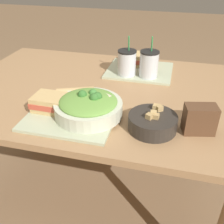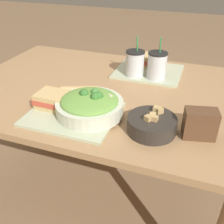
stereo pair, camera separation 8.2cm
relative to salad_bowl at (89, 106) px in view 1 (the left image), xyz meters
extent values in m
plane|color=#846647|center=(-0.06, 0.27, -0.76)|extent=(12.00, 12.00, 0.00)
cube|color=#A37A51|center=(-0.06, 0.27, -0.07)|extent=(1.40, 0.99, 0.03)
cylinder|color=#A37A51|center=(-0.70, 0.70, -0.42)|extent=(0.06, 0.06, 0.67)
cylinder|color=#A37A51|center=(0.58, 0.70, -0.42)|extent=(0.06, 0.06, 0.67)
cube|color=#B2BC99|center=(-0.07, -0.02, -0.05)|extent=(0.36, 0.31, 0.01)
cube|color=#B2BC99|center=(0.13, 0.54, -0.05)|extent=(0.36, 0.31, 0.01)
cylinder|color=beige|center=(0.00, 0.00, -0.01)|extent=(0.28, 0.28, 0.06)
ellipsoid|color=#6B9E42|center=(0.00, 0.00, 0.02)|extent=(0.24, 0.24, 0.04)
sphere|color=#38702D|center=(-0.03, 0.01, 0.04)|extent=(0.04, 0.04, 0.04)
sphere|color=#38702D|center=(0.03, 0.00, 0.04)|extent=(0.04, 0.04, 0.04)
sphere|color=#38702D|center=(0.04, 0.01, 0.04)|extent=(0.04, 0.04, 0.04)
sphere|color=#427F38|center=(0.01, 0.04, 0.04)|extent=(0.04, 0.04, 0.04)
cube|color=beige|center=(0.00, -0.04, 0.03)|extent=(0.05, 0.05, 0.01)
cube|color=beige|center=(0.06, 0.04, 0.03)|extent=(0.06, 0.06, 0.01)
cylinder|color=#2D2823|center=(0.26, -0.02, -0.02)|extent=(0.19, 0.19, 0.06)
cylinder|color=#5B2D19|center=(0.26, -0.02, 0.00)|extent=(0.17, 0.17, 0.01)
cube|color=tan|center=(0.28, -0.04, 0.01)|extent=(0.02, 0.02, 0.02)
cube|color=tan|center=(0.25, -0.05, 0.02)|extent=(0.03, 0.03, 0.02)
cube|color=tan|center=(0.27, 0.03, 0.02)|extent=(0.03, 0.03, 0.02)
cube|color=tan|center=(0.28, 0.02, 0.02)|extent=(0.03, 0.03, 0.02)
cube|color=tan|center=(0.26, -0.02, 0.02)|extent=(0.02, 0.02, 0.02)
cube|color=tan|center=(-0.17, 0.00, -0.03)|extent=(0.15, 0.11, 0.02)
cube|color=#C64C38|center=(-0.17, 0.00, -0.01)|extent=(0.16, 0.12, 0.02)
cube|color=tan|center=(-0.17, 0.00, 0.01)|extent=(0.15, 0.11, 0.02)
cylinder|color=tan|center=(-0.10, 0.10, -0.01)|extent=(0.18, 0.12, 0.06)
cylinder|color=beige|center=(-0.02, 0.13, -0.01)|extent=(0.03, 0.06, 0.06)
cube|color=tan|center=(0.10, 0.61, -0.03)|extent=(0.17, 0.12, 0.02)
cube|color=#C64C38|center=(0.10, 0.61, -0.01)|extent=(0.17, 0.13, 0.02)
cube|color=tan|center=(0.10, 0.61, 0.01)|extent=(0.17, 0.12, 0.02)
cylinder|color=silver|center=(0.07, 0.45, 0.02)|extent=(0.10, 0.10, 0.13)
cylinder|color=black|center=(0.07, 0.45, 0.01)|extent=(0.09, 0.09, 0.10)
cylinder|color=black|center=(0.07, 0.45, 0.09)|extent=(0.10, 0.10, 0.01)
cylinder|color=green|center=(0.07, 0.45, 0.13)|extent=(0.01, 0.02, 0.09)
cylinder|color=silver|center=(0.19, 0.45, 0.02)|extent=(0.10, 0.10, 0.13)
cylinder|color=#701E47|center=(0.19, 0.45, 0.02)|extent=(0.09, 0.09, 0.11)
cylinder|color=black|center=(0.19, 0.45, 0.10)|extent=(0.10, 0.10, 0.01)
cylinder|color=green|center=(0.19, 0.45, 0.13)|extent=(0.01, 0.02, 0.09)
cube|color=brown|center=(0.43, 0.00, 0.00)|extent=(0.13, 0.09, 0.11)
camera|label=1|loc=(0.32, -0.87, 0.53)|focal=42.00mm
camera|label=2|loc=(0.40, -0.85, 0.53)|focal=42.00mm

